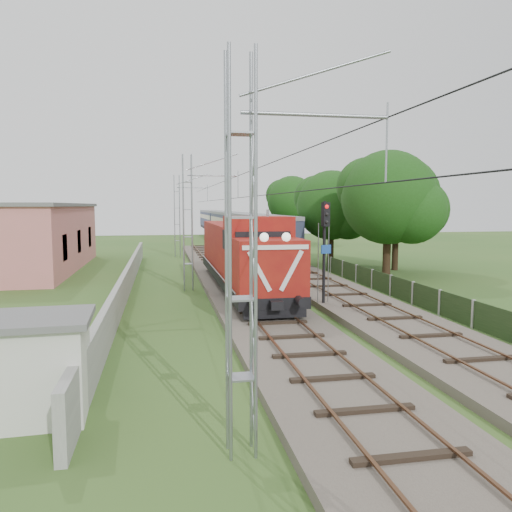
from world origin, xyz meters
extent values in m
plane|color=#2F551F|center=(0.00, 0.00, 0.00)|extent=(140.00, 140.00, 0.00)
cube|color=#6B6054|center=(0.00, 7.00, 0.15)|extent=(4.20, 70.00, 0.30)
cube|color=black|center=(0.00, 7.00, 0.35)|extent=(2.40, 70.00, 0.10)
cube|color=brown|center=(-0.85, 7.00, 0.42)|extent=(0.08, 70.00, 0.05)
cube|color=brown|center=(0.85, 7.00, 0.42)|extent=(0.08, 70.00, 0.05)
cube|color=#6B6054|center=(5.00, 20.00, 0.15)|extent=(4.20, 80.00, 0.30)
cube|color=black|center=(5.00, 20.00, 0.35)|extent=(2.40, 80.00, 0.10)
cube|color=brown|center=(4.15, 20.00, 0.42)|extent=(0.08, 80.00, 0.05)
cube|color=brown|center=(5.85, 20.00, 0.42)|extent=(0.08, 80.00, 0.05)
cylinder|color=gray|center=(-1.50, -8.00, 6.80)|extent=(3.00, 0.08, 0.08)
cylinder|color=gray|center=(-1.50, 12.00, 6.80)|extent=(3.00, 0.08, 0.08)
cylinder|color=gray|center=(-1.50, 32.00, 6.80)|extent=(3.00, 0.08, 0.08)
cylinder|color=black|center=(0.00, 12.00, 5.50)|extent=(0.03, 70.00, 0.03)
cylinder|color=black|center=(0.00, 12.00, 6.80)|extent=(0.03, 70.00, 0.03)
cube|color=#9E9E99|center=(-6.50, 12.00, 0.75)|extent=(0.25, 40.00, 1.50)
cube|color=#D17071|center=(-15.00, 24.00, 2.50)|extent=(8.00, 20.00, 5.00)
cube|color=#606060|center=(-15.00, 24.00, 5.10)|extent=(8.40, 20.40, 0.25)
cube|color=black|center=(-11.05, 18.00, 2.20)|extent=(0.10, 1.60, 1.80)
cube|color=black|center=(-11.05, 24.00, 2.20)|extent=(0.10, 1.60, 1.80)
cube|color=black|center=(-11.05, 30.00, 2.20)|extent=(0.10, 1.60, 1.80)
cube|color=black|center=(8.00, 3.00, 0.60)|extent=(0.05, 32.00, 1.15)
cube|color=#9E9E99|center=(8.00, 18.00, 0.60)|extent=(0.12, 0.12, 1.20)
cube|color=black|center=(0.00, 10.65, 1.01)|extent=(3.06, 17.32, 0.51)
cube|color=black|center=(0.00, 5.05, 0.70)|extent=(2.24, 3.67, 0.51)
cube|color=black|center=(0.00, 16.26, 0.70)|extent=(2.24, 3.67, 0.51)
cube|color=black|center=(0.00, 2.09, 0.60)|extent=(2.65, 0.25, 0.36)
cube|color=maroon|center=(0.00, 3.26, 2.44)|extent=(2.96, 2.55, 2.34)
sphere|color=white|center=(-0.46, 2.04, 3.76)|extent=(0.37, 0.37, 0.37)
sphere|color=white|center=(0.46, 2.04, 3.76)|extent=(0.37, 0.37, 0.37)
cube|color=silver|center=(-0.66, 1.97, 2.39)|extent=(1.02, 0.06, 1.71)
cube|color=silver|center=(0.66, 1.97, 2.39)|extent=(1.02, 0.06, 1.71)
cube|color=silver|center=(0.00, 1.97, 3.35)|extent=(2.75, 0.06, 0.18)
cube|color=maroon|center=(0.00, 5.76, 2.90)|extent=(3.06, 2.45, 3.26)
cube|color=black|center=(0.00, 4.52, 3.41)|extent=(2.55, 0.06, 0.92)
cube|color=maroon|center=(0.00, 13.15, 2.59)|extent=(2.85, 12.33, 2.65)
cylinder|color=black|center=(0.00, 10.04, 4.07)|extent=(0.45, 0.45, 0.41)
cylinder|color=gray|center=(-0.31, 4.95, 4.68)|extent=(0.12, 0.12, 0.36)
cylinder|color=gray|center=(0.31, 4.95, 4.68)|extent=(0.12, 0.12, 0.36)
cube|color=black|center=(5.00, 31.03, 0.90)|extent=(2.89, 21.96, 0.50)
cube|color=#2B3048|center=(5.00, 31.03, 2.50)|extent=(2.99, 21.96, 2.70)
cube|color=#BBB191|center=(5.00, 31.03, 3.00)|extent=(3.03, 21.08, 0.75)
cube|color=slate|center=(5.00, 31.03, 3.99)|extent=(3.04, 21.96, 0.35)
cube|color=black|center=(5.00, 53.99, 0.90)|extent=(2.89, 21.96, 0.50)
cube|color=#2B3048|center=(5.00, 53.99, 2.50)|extent=(2.99, 21.96, 2.70)
cube|color=#BBB191|center=(5.00, 53.99, 3.00)|extent=(3.03, 21.08, 0.75)
cube|color=slate|center=(5.00, 53.99, 3.99)|extent=(3.04, 21.96, 0.35)
cube|color=black|center=(5.00, 76.95, 0.90)|extent=(2.89, 21.96, 0.50)
cube|color=#2B3048|center=(5.00, 76.95, 2.50)|extent=(2.99, 21.96, 2.70)
cube|color=#BBB191|center=(5.00, 76.95, 3.00)|extent=(3.03, 21.08, 0.75)
cube|color=slate|center=(5.00, 76.95, 3.99)|extent=(3.04, 21.96, 0.35)
cylinder|color=black|center=(3.21, 5.42, 2.62)|extent=(0.15, 0.15, 5.25)
cube|color=black|center=(3.21, 5.26, 4.62)|extent=(0.43, 0.35, 1.15)
sphere|color=red|center=(3.21, 5.14, 4.98)|extent=(0.19, 0.19, 0.19)
sphere|color=black|center=(3.21, 5.14, 4.62)|extent=(0.19, 0.19, 0.19)
sphere|color=black|center=(3.21, 5.14, 4.25)|extent=(0.19, 0.19, 0.19)
cube|color=#194397|center=(3.26, 5.29, 2.94)|extent=(0.56, 0.25, 0.42)
cube|color=silver|center=(-7.40, -5.33, 1.13)|extent=(2.15, 2.15, 2.27)
cube|color=#606060|center=(-7.40, -5.33, 2.37)|extent=(2.48, 2.48, 0.15)
cylinder|color=#341F15|center=(10.94, 14.80, 1.99)|extent=(0.55, 0.55, 3.98)
sphere|color=#183E10|center=(10.94, 14.80, 5.60)|extent=(6.51, 6.51, 6.51)
sphere|color=#183E10|center=(12.24, 13.82, 4.70)|extent=(4.55, 4.55, 4.55)
sphere|color=#183E10|center=(9.80, 15.94, 6.33)|extent=(4.23, 4.23, 4.23)
cylinder|color=#341F15|center=(13.43, 18.53, 2.00)|extent=(0.48, 0.48, 4.01)
sphere|color=#183E10|center=(13.43, 18.53, 5.65)|extent=(6.56, 6.56, 6.56)
sphere|color=#183E10|center=(14.74, 17.55, 4.74)|extent=(4.59, 4.59, 4.59)
sphere|color=#183E10|center=(12.28, 19.68, 6.38)|extent=(4.26, 4.26, 4.26)
cylinder|color=#341F15|center=(9.67, 22.95, 1.80)|extent=(0.52, 0.52, 3.60)
sphere|color=#183E10|center=(9.67, 22.95, 5.07)|extent=(5.89, 5.89, 5.89)
sphere|color=#183E10|center=(10.85, 22.06, 4.25)|extent=(4.12, 4.12, 4.12)
sphere|color=#183E10|center=(8.64, 23.98, 5.73)|extent=(3.83, 3.83, 3.83)
cylinder|color=#341F15|center=(12.90, 48.21, 2.03)|extent=(0.57, 0.57, 4.06)
sphere|color=#183E10|center=(12.90, 48.21, 5.73)|extent=(6.65, 6.65, 6.65)
sphere|color=#183E10|center=(14.23, 47.21, 4.80)|extent=(4.66, 4.66, 4.66)
sphere|color=#183E10|center=(11.74, 49.37, 6.47)|extent=(4.32, 4.32, 4.32)
camera|label=1|loc=(-4.52, -17.60, 5.03)|focal=35.00mm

